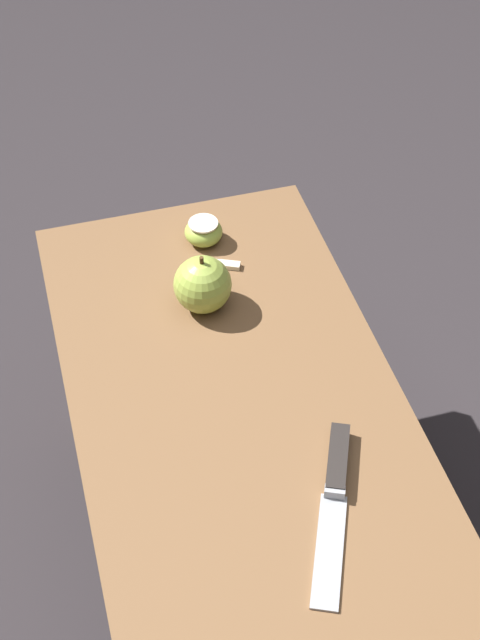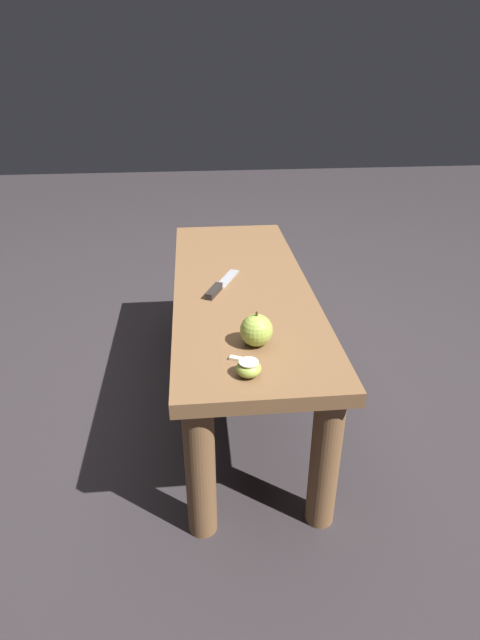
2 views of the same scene
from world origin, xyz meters
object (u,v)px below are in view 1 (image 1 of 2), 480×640
Objects in this scene: wooden_bench at (279,564)px; apple_cut at (204,232)px; apple_whole at (200,285)px; knife at (335,485)px.

wooden_bench is 0.53m from apple_cut.
wooden_bench is 20.63× the size of apple_cut.
apple_cut is (-0.14, 0.04, -0.02)m from apple_whole.
apple_whole is (-0.35, -0.08, 0.03)m from knife.
apple_cut reaches higher than knife.
knife is 2.47× the size of apple_whole.
knife is at bearing 5.08° from apple_cut.
wooden_bench is 5.23× the size of knife.
knife is 3.95× the size of apple_cut.
apple_whole reaches higher than wooden_bench.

